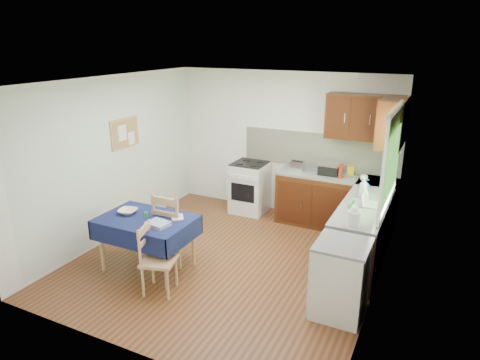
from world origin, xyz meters
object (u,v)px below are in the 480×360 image
at_px(chair_far, 172,226).
at_px(chair_near, 155,257).
at_px(dish_rack, 365,203).
at_px(sandwich_press, 329,169).
at_px(kettle, 353,217).
at_px(toaster, 297,166).
at_px(dining_table, 146,225).

distance_m(chair_far, chair_near, 0.74).
bearing_deg(dish_rack, chair_far, -150.97).
relative_size(chair_far, dish_rack, 2.76).
xyz_separation_m(sandwich_press, dish_rack, (0.78, -1.11, -0.07)).
relative_size(dish_rack, kettle, 1.43).
relative_size(toaster, dish_rack, 0.62).
height_order(chair_far, toaster, toaster).
bearing_deg(dining_table, sandwich_press, 53.80).
height_order(toaster, dish_rack, toaster).
bearing_deg(chair_far, sandwich_press, -127.87).
bearing_deg(chair_far, chair_near, 106.31).
bearing_deg(dish_rack, chair_near, -135.77).
relative_size(toaster, sandwich_press, 0.73).
bearing_deg(toaster, chair_far, -102.89).
distance_m(dining_table, kettle, 2.67).
relative_size(dining_table, kettle, 4.69).
height_order(chair_far, kettle, kettle).
xyz_separation_m(dining_table, chair_near, (0.43, -0.40, -0.18)).
bearing_deg(kettle, dish_rack, 90.49).
height_order(chair_far, sandwich_press, sandwich_press).
height_order(dining_table, toaster, toaster).
relative_size(dining_table, sandwich_press, 3.88).
height_order(chair_near, dish_rack, dish_rack).
relative_size(sandwich_press, dish_rack, 0.85).
bearing_deg(sandwich_press, kettle, -85.32).
distance_m(chair_far, toaster, 2.43).
distance_m(toaster, kettle, 2.28).
relative_size(chair_far, chair_near, 1.17).
bearing_deg(chair_near, toaster, -31.51).
distance_m(sandwich_press, dish_rack, 1.36).
relative_size(chair_far, sandwich_press, 3.26).
xyz_separation_m(chair_far, dish_rack, (2.37, 1.07, 0.37)).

